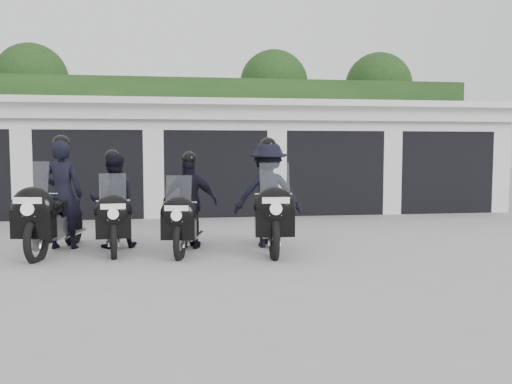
{
  "coord_description": "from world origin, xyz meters",
  "views": [
    {
      "loc": [
        -0.97,
        -8.18,
        1.72
      ],
      "look_at": [
        0.25,
        0.21,
        1.05
      ],
      "focal_mm": 38.0,
      "sensor_mm": 36.0,
      "label": 1
    }
  ],
  "objects": [
    {
      "name": "ground",
      "position": [
        0.0,
        0.0,
        0.0
      ],
      "size": [
        80.0,
        80.0,
        0.0
      ],
      "primitive_type": "plane",
      "color": "#989893",
      "rests_on": "ground"
    },
    {
      "name": "garage_block",
      "position": [
        -0.0,
        8.06,
        1.42
      ],
      "size": [
        16.4,
        6.8,
        2.96
      ],
      "color": "silver",
      "rests_on": "ground"
    },
    {
      "name": "background_vegetation",
      "position": [
        0.37,
        12.92,
        2.77
      ],
      "size": [
        20.0,
        3.9,
        5.8
      ],
      "color": "#193714",
      "rests_on": "ground"
    },
    {
      "name": "police_bike_a",
      "position": [
        -3.0,
        1.21,
        0.8
      ],
      "size": [
        0.94,
        2.31,
        2.02
      ],
      "rotation": [
        0.0,
        0.0,
        -0.17
      ],
      "color": "black",
      "rests_on": "ground"
    },
    {
      "name": "police_bike_b",
      "position": [
        -2.07,
        1.32,
        0.75
      ],
      "size": [
        0.86,
        2.03,
        1.77
      ],
      "rotation": [
        0.0,
        0.0,
        0.11
      ],
      "color": "black",
      "rests_on": "ground"
    },
    {
      "name": "police_bike_c",
      "position": [
        -0.8,
        1.06,
        0.73
      ],
      "size": [
        1.03,
        1.97,
        1.73
      ],
      "rotation": [
        0.0,
        0.0,
        -0.2
      ],
      "color": "black",
      "rests_on": "ground"
    },
    {
      "name": "police_bike_d",
      "position": [
        0.59,
        1.02,
        0.85
      ],
      "size": [
        1.24,
        2.29,
        1.99
      ],
      "rotation": [
        0.0,
        0.0,
        -0.08
      ],
      "color": "black",
      "rests_on": "ground"
    }
  ]
}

